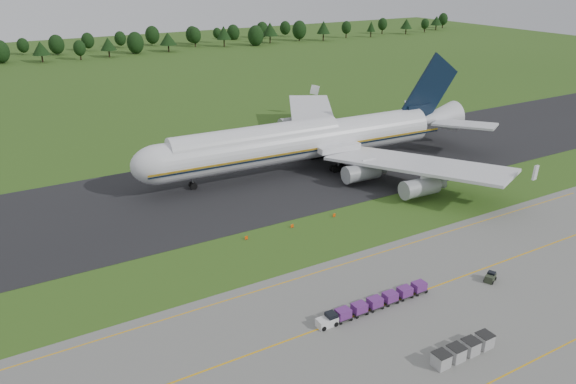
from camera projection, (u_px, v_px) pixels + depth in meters
ground at (296, 243)px, 94.12m from camera, size 600.00×600.00×0.00m
apron at (443, 356)px, 66.98m from camera, size 300.00×52.00×0.06m
taxiway at (227, 188)px, 116.45m from camera, size 300.00×40.00×0.08m
apron_markings at (404, 326)px, 72.57m from camera, size 300.00×30.20×0.01m
tree_line at (47, 47)px, 263.69m from camera, size 525.80×22.44×11.54m
aircraft at (308, 140)px, 125.48m from camera, size 83.62×81.62×23.53m
baggage_train at (373, 303)px, 75.76m from camera, size 18.15×1.65×1.58m
utility_cart at (490, 278)px, 82.52m from camera, size 2.25×1.85×1.07m
uld_row at (463, 350)px, 66.65m from camera, size 9.04×1.84×1.82m
edge_markers at (292, 226)px, 99.37m from camera, size 18.60×0.30×0.60m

